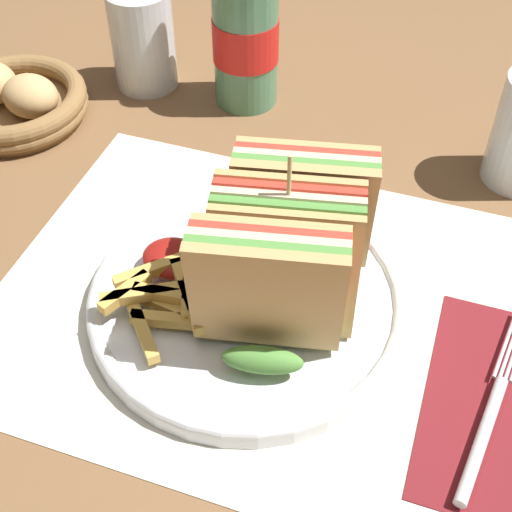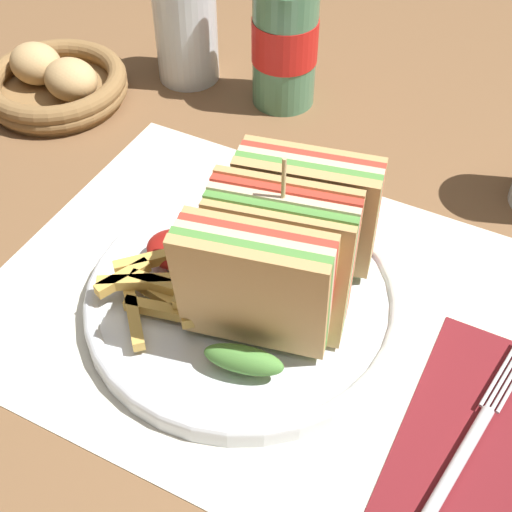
{
  "view_description": "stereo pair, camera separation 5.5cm",
  "coord_description": "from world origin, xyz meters",
  "px_view_note": "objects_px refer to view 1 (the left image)",
  "views": [
    {
      "loc": [
        0.11,
        -0.37,
        0.44
      ],
      "look_at": [
        -0.01,
        -0.0,
        0.04
      ],
      "focal_mm": 50.0,
      "sensor_mm": 36.0,
      "label": 1
    },
    {
      "loc": [
        0.16,
        -0.34,
        0.44
      ],
      "look_at": [
        -0.01,
        -0.0,
        0.04
      ],
      "focal_mm": 50.0,
      "sensor_mm": 36.0,
      "label": 2
    }
  ],
  "objects_px": {
    "coke_bottle_near": "(245,22)",
    "bread_basket": "(13,101)",
    "plate_main": "(248,299)",
    "club_sandwich": "(286,250)",
    "glass_far": "(143,45)",
    "fork": "(489,418)"
  },
  "relations": [
    {
      "from": "coke_bottle_near",
      "to": "bread_basket",
      "type": "distance_m",
      "value": 0.25
    },
    {
      "from": "plate_main",
      "to": "club_sandwich",
      "type": "xyz_separation_m",
      "value": [
        0.03,
        0.01,
        0.06
      ]
    },
    {
      "from": "bread_basket",
      "to": "plate_main",
      "type": "bearing_deg",
      "value": -27.93
    },
    {
      "from": "coke_bottle_near",
      "to": "glass_far",
      "type": "distance_m",
      "value": 0.12
    },
    {
      "from": "club_sandwich",
      "to": "fork",
      "type": "bearing_deg",
      "value": -17.14
    },
    {
      "from": "coke_bottle_near",
      "to": "glass_far",
      "type": "height_order",
      "value": "coke_bottle_near"
    },
    {
      "from": "plate_main",
      "to": "glass_far",
      "type": "distance_m",
      "value": 0.35
    },
    {
      "from": "plate_main",
      "to": "fork",
      "type": "height_order",
      "value": "plate_main"
    },
    {
      "from": "glass_far",
      "to": "bread_basket",
      "type": "bearing_deg",
      "value": -134.75
    },
    {
      "from": "fork",
      "to": "coke_bottle_near",
      "type": "relative_size",
      "value": 0.84
    },
    {
      "from": "plate_main",
      "to": "club_sandwich",
      "type": "distance_m",
      "value": 0.07
    },
    {
      "from": "club_sandwich",
      "to": "glass_far",
      "type": "relative_size",
      "value": 1.61
    },
    {
      "from": "fork",
      "to": "bread_basket",
      "type": "xyz_separation_m",
      "value": [
        -0.51,
        0.21,
        0.01
      ]
    },
    {
      "from": "club_sandwich",
      "to": "fork",
      "type": "height_order",
      "value": "club_sandwich"
    },
    {
      "from": "fork",
      "to": "coke_bottle_near",
      "type": "height_order",
      "value": "coke_bottle_near"
    },
    {
      "from": "coke_bottle_near",
      "to": "bread_basket",
      "type": "xyz_separation_m",
      "value": [
        -0.22,
        -0.11,
        -0.07
      ]
    },
    {
      "from": "glass_far",
      "to": "fork",
      "type": "bearing_deg",
      "value": -37.99
    },
    {
      "from": "coke_bottle_near",
      "to": "glass_far",
      "type": "bearing_deg",
      "value": -176.97
    },
    {
      "from": "club_sandwich",
      "to": "fork",
      "type": "relative_size",
      "value": 0.99
    },
    {
      "from": "club_sandwich",
      "to": "fork",
      "type": "xyz_separation_m",
      "value": [
        0.16,
        -0.05,
        -0.06
      ]
    },
    {
      "from": "club_sandwich",
      "to": "coke_bottle_near",
      "type": "distance_m",
      "value": 0.3
    },
    {
      "from": "fork",
      "to": "club_sandwich",
      "type": "bearing_deg",
      "value": 171.8
    }
  ]
}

